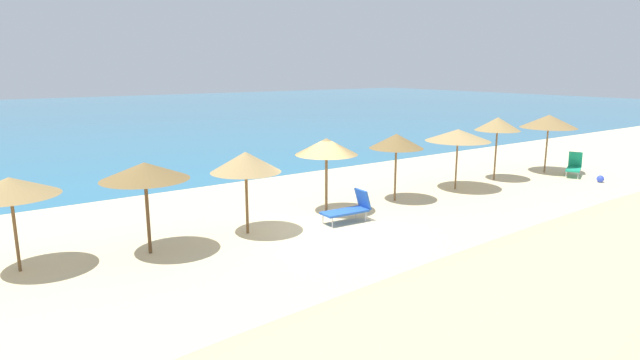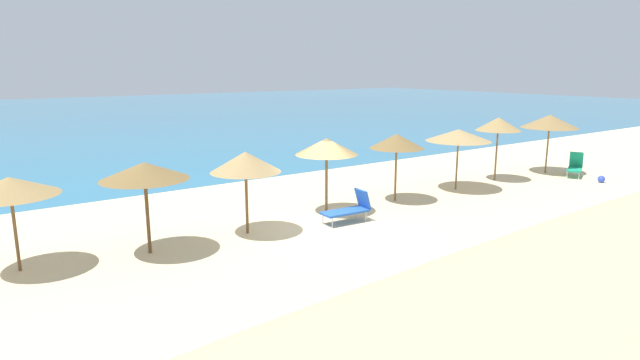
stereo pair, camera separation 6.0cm
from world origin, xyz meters
name	(u,v)px [view 1 (the left image)]	position (x,y,z in m)	size (l,w,h in m)	color
ground_plane	(320,224)	(0.00, 0.00, 0.00)	(160.00, 160.00, 0.00)	beige
sea_water	(57,118)	(0.00, 44.39, 0.00)	(160.00, 74.24, 0.01)	teal
beach_umbrella_1	(10,187)	(-8.32, 1.13, 2.14)	(2.25, 2.25, 2.38)	brown
beach_umbrella_2	(145,171)	(-5.28, 0.54, 2.26)	(2.32, 2.32, 2.50)	brown
beach_umbrella_3	(246,162)	(-2.30, 0.54, 2.19)	(2.10, 2.10, 2.50)	brown
beach_umbrella_4	(326,147)	(1.02, 1.02, 2.30)	(2.14, 2.14, 2.59)	brown
beach_umbrella_5	(396,141)	(4.09, 0.82, 2.26)	(2.01, 2.01, 2.54)	brown
beach_umbrella_6	(458,135)	(7.47, 0.77, 2.24)	(2.63, 2.63, 2.48)	brown
beach_umbrella_7	(498,124)	(10.35, 0.98, 2.49)	(1.97, 1.97, 2.79)	brown
beach_umbrella_8	(549,121)	(13.69, 0.59, 2.45)	(2.57, 2.57, 2.76)	brown
lounge_chair_0	(349,208)	(0.96, -0.33, 0.45)	(1.66, 0.74, 1.03)	blue
lounge_chair_1	(574,166)	(14.02, -0.66, 0.47)	(1.47, 1.08, 1.09)	#199972
beach_ball	(600,179)	(13.65, -2.09, 0.15)	(0.31, 0.31, 0.31)	blue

